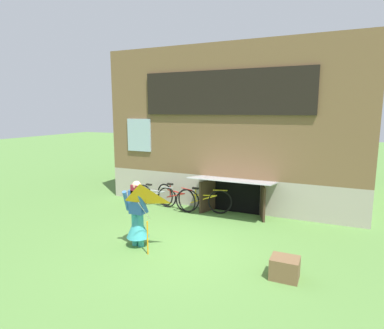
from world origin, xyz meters
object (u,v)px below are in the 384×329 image
person (137,219)px  bicycle_yellow (203,201)px  bicycle_red (176,197)px  bicycle_silver (155,195)px  kite (140,201)px  wooden_crate (285,268)px

person → bicycle_yellow: (0.46, 2.88, -0.26)m
bicycle_yellow → bicycle_red: bearing=162.5°
person → bicycle_yellow: size_ratio=0.92×
bicycle_silver → kite: bearing=-63.8°
kite → person: bearing=130.9°
bicycle_silver → person: bearing=-66.5°
bicycle_red → bicycle_silver: bicycle_red is taller
person → bicycle_yellow: 2.92m
person → wooden_crate: bearing=-23.3°
kite → bicycle_silver: bearing=116.5°
bicycle_red → bicycle_silver: size_ratio=1.06×
bicycle_yellow → bicycle_silver: size_ratio=1.07×
wooden_crate → bicycle_silver: bearing=146.5°
person → wooden_crate: person is taller
bicycle_red → kite: bearing=-55.0°
person → wooden_crate: (3.32, -0.12, -0.44)m
bicycle_yellow → wooden_crate: bearing=-62.2°
person → bicycle_red: size_ratio=0.93×
person → kite: size_ratio=0.99×
person → kite: 0.86m
bicycle_yellow → bicycle_silver: 1.75m
person → bicycle_silver: size_ratio=0.98×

